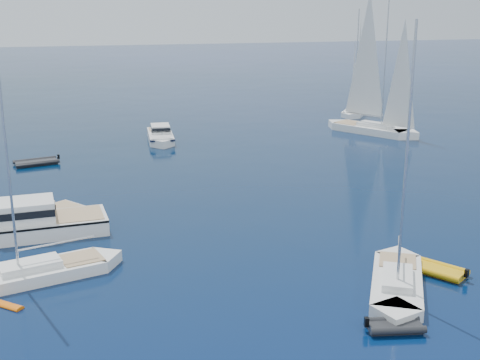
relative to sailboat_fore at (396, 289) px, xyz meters
name	(u,v)px	position (x,y,z in m)	size (l,w,h in m)	color
motor_cruiser_left	(29,229)	(-20.15, 14.67, 0.00)	(2.78, 9.10, 2.39)	silver
motor_cruiser_centre	(25,236)	(-20.34, 13.33, 0.00)	(3.67, 12.01, 3.15)	silver
motor_cruiser_horizon	(161,141)	(-7.90, 40.62, 0.00)	(2.67, 8.73, 2.29)	silver
sailboat_fore	(396,289)	(0.00, 0.00, 0.00)	(2.64, 10.14, 14.91)	silver
sailboat_mid_l	(39,278)	(-19.05, 6.15, 0.00)	(2.70, 10.39, 15.28)	white
sailboat_sails_r	(371,133)	(16.72, 39.17, 0.00)	(3.29, 12.64, 18.58)	white
sailboat_sails_far	(355,114)	(20.13, 51.61, 0.00)	(2.56, 9.85, 14.47)	white
tender_yellow	(435,273)	(3.15, 1.46, 0.00)	(2.02, 3.70, 0.95)	#D49C0C
tender_grey_near	(395,331)	(-2.19, -4.11, 0.00)	(1.62, 2.80, 0.95)	black
tender_grey_far	(36,165)	(-20.72, 33.02, 0.00)	(2.27, 4.24, 0.95)	black
kayak_orange	(1,304)	(-20.77, 3.24, 0.00)	(0.56, 2.76, 0.30)	orange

